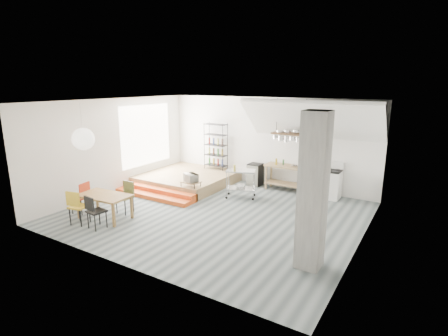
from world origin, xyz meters
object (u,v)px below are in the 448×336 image
Objects in this scene: rolling_cart at (241,180)px; mini_fridge at (255,174)px; dining_table at (104,197)px; stove at (331,184)px.

mini_fridge is at bearing 77.33° from rolling_cart.
mini_fridge is at bearing 63.31° from dining_table.
dining_table is at bearing -112.33° from mini_fridge.
mini_fridge is (-0.24, 1.54, -0.20)m from rolling_cart.
rolling_cart is (2.34, 3.58, -0.01)m from dining_table.
stove reaches higher than dining_table.
mini_fridge is (2.10, 5.12, -0.21)m from dining_table.
dining_table is at bearing -144.65° from rolling_cart.
stove is 7.04m from dining_table.
mini_fridge is at bearing 179.10° from stove.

